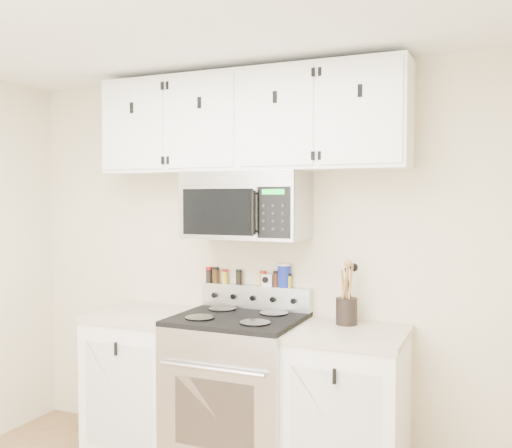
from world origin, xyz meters
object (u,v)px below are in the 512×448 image
at_px(microwave, 246,205).
at_px(salt_canister, 284,276).
at_px(range, 238,391).
at_px(utensil_crock, 347,309).

bearing_deg(microwave, salt_canister, 38.36).
height_order(microwave, salt_canister, microwave).
height_order(range, salt_canister, salt_canister).
bearing_deg(utensil_crock, microwave, -176.32).
relative_size(utensil_crock, salt_canister, 2.46).
xyz_separation_m(range, utensil_crock, (0.64, 0.17, 0.53)).
relative_size(microwave, utensil_crock, 2.05).
height_order(range, utensil_crock, utensil_crock).
xyz_separation_m(microwave, salt_canister, (0.20, 0.16, -0.45)).
bearing_deg(range, utensil_crock, 14.75).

